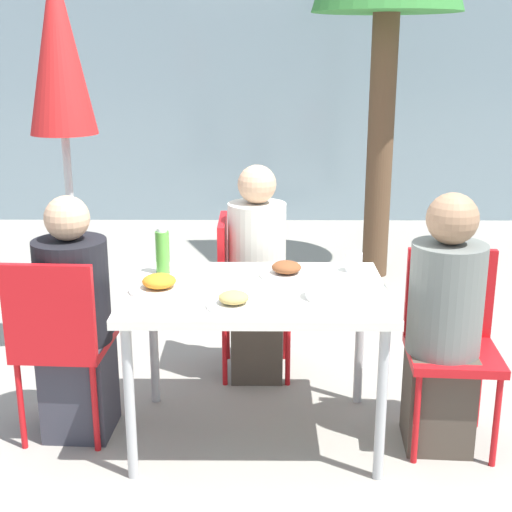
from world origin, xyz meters
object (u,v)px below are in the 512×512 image
(chair_left, at_px, (59,335))
(person_right, at_px, (444,330))
(person_left, at_px, (75,325))
(drinking_cup, at_px, (354,262))
(salad_bowl, at_px, (325,291))
(bottle, at_px, (163,252))
(chair_right, at_px, (451,332))
(person_far, at_px, (256,279))
(closed_umbrella, at_px, (60,68))
(chair_far, at_px, (242,283))

(chair_left, height_order, person_right, person_right)
(person_left, xyz_separation_m, drinking_cup, (1.30, 0.21, 0.24))
(chair_left, height_order, person_left, person_left)
(drinking_cup, height_order, salad_bowl, drinking_cup)
(person_left, distance_m, person_right, 1.67)
(salad_bowl, bearing_deg, bottle, 155.22)
(chair_right, bearing_deg, person_far, -31.39)
(closed_umbrella, xyz_separation_m, drinking_cup, (1.50, -0.61, -0.88))
(person_far, distance_m, closed_umbrella, 1.52)
(bottle, bearing_deg, salad_bowl, -24.78)
(drinking_cup, relative_size, salad_bowl, 0.56)
(closed_umbrella, bearing_deg, drinking_cup, -22.22)
(drinking_cup, bearing_deg, person_far, 139.48)
(chair_left, distance_m, bottle, 0.60)
(chair_left, bearing_deg, closed_umbrella, 102.63)
(chair_right, distance_m, person_right, 0.10)
(person_far, bearing_deg, chair_left, -52.50)
(chair_left, distance_m, person_right, 1.72)
(chair_far, xyz_separation_m, closed_umbrella, (-0.95, 0.16, 1.14))
(person_right, bearing_deg, chair_left, 3.19)
(person_far, xyz_separation_m, closed_umbrella, (-1.03, 0.21, 1.09))
(person_left, relative_size, person_right, 0.97)
(person_right, xyz_separation_m, drinking_cup, (-0.37, 0.31, 0.22))
(chair_left, bearing_deg, salad_bowl, -1.38)
(chair_far, height_order, person_far, person_far)
(chair_far, bearing_deg, person_far, 57.95)
(closed_umbrella, height_order, bottle, closed_umbrella)
(person_left, bearing_deg, chair_far, 44.28)
(person_left, height_order, chair_right, person_left)
(chair_far, height_order, closed_umbrella, closed_umbrella)
(person_right, distance_m, drinking_cup, 0.53)
(person_left, distance_m, closed_umbrella, 1.40)
(closed_umbrella, xyz_separation_m, salad_bowl, (1.33, -0.99, -0.89))
(person_right, distance_m, salad_bowl, 0.58)
(chair_far, xyz_separation_m, salad_bowl, (0.38, -0.82, 0.24))
(chair_right, height_order, person_far, person_far)
(person_right, height_order, bottle, person_right)
(chair_left, distance_m, salad_bowl, 1.21)
(person_far, bearing_deg, person_left, -54.05)
(person_right, height_order, salad_bowl, person_right)
(chair_left, xyz_separation_m, person_left, (0.05, 0.08, 0.02))
(chair_left, relative_size, person_far, 0.75)
(person_left, relative_size, closed_umbrella, 0.51)
(chair_left, bearing_deg, bottle, 32.28)
(chair_left, xyz_separation_m, chair_far, (0.80, 0.73, 0.00))
(chair_left, relative_size, bottle, 3.99)
(closed_umbrella, bearing_deg, chair_left, -80.40)
(chair_right, distance_m, salad_bowl, 0.66)
(chair_right, height_order, closed_umbrella, closed_umbrella)
(bottle, distance_m, salad_bowl, 0.81)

